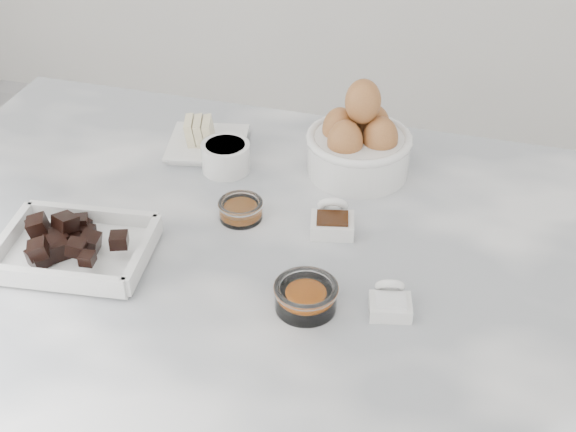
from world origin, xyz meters
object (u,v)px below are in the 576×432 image
object	(u,v)px
sugar_ramekin	(226,156)
zest_bowl	(306,295)
chocolate_dish	(75,245)
honey_bowl	(241,209)
salt_spoon	(390,301)
butter_plate	(206,140)
egg_bowl	(359,143)
vanilla_spoon	(332,220)

from	to	relation	value
sugar_ramekin	zest_bowl	world-z (taller)	sugar_ramekin
chocolate_dish	honey_bowl	bearing A→B (deg)	39.19
zest_bowl	chocolate_dish	bearing A→B (deg)	178.33
honey_bowl	zest_bowl	bearing A→B (deg)	-48.72
chocolate_dish	salt_spoon	world-z (taller)	chocolate_dish
butter_plate	honey_bowl	world-z (taller)	butter_plate
egg_bowl	salt_spoon	size ratio (longest dim) A/B	2.30
salt_spoon	zest_bowl	bearing A→B (deg)	-166.23
butter_plate	sugar_ramekin	bearing A→B (deg)	-44.12
honey_bowl	salt_spoon	xyz separation A→B (m)	(0.25, -0.14, -0.00)
chocolate_dish	egg_bowl	world-z (taller)	egg_bowl
butter_plate	salt_spoon	distance (m)	0.48
egg_bowl	zest_bowl	size ratio (longest dim) A/B	2.01
sugar_ramekin	salt_spoon	world-z (taller)	sugar_ramekin
zest_bowl	butter_plate	bearing A→B (deg)	128.07
egg_bowl	zest_bowl	world-z (taller)	egg_bowl
butter_plate	salt_spoon	xyz separation A→B (m)	(0.37, -0.31, -0.00)
sugar_ramekin	zest_bowl	distance (m)	0.35
honey_bowl	salt_spoon	world-z (taller)	salt_spoon
butter_plate	zest_bowl	bearing A→B (deg)	-51.93
sugar_ramekin	egg_bowl	size ratio (longest dim) A/B	0.46
chocolate_dish	honey_bowl	xyz separation A→B (m)	(0.19, 0.15, -0.01)
honey_bowl	salt_spoon	distance (m)	0.28
sugar_ramekin	salt_spoon	xyz separation A→B (m)	(0.31, -0.26, -0.01)
salt_spoon	sugar_ramekin	bearing A→B (deg)	140.55
honey_bowl	vanilla_spoon	world-z (taller)	vanilla_spoon
zest_bowl	vanilla_spoon	size ratio (longest dim) A/B	0.99
chocolate_dish	salt_spoon	bearing A→B (deg)	2.09
vanilla_spoon	sugar_ramekin	bearing A→B (deg)	151.60
zest_bowl	salt_spoon	bearing A→B (deg)	13.77
chocolate_dish	sugar_ramekin	distance (m)	0.30
egg_bowl	chocolate_dish	bearing A→B (deg)	-135.07
chocolate_dish	vanilla_spoon	world-z (taller)	chocolate_dish
butter_plate	sugar_ramekin	size ratio (longest dim) A/B	1.92
salt_spoon	butter_plate	bearing A→B (deg)	139.82
butter_plate	vanilla_spoon	size ratio (longest dim) A/B	1.76
vanilla_spoon	salt_spoon	bearing A→B (deg)	-53.17
egg_bowl	salt_spoon	xyz separation A→B (m)	(0.11, -0.31, -0.04)
sugar_ramekin	vanilla_spoon	size ratio (longest dim) A/B	0.92
butter_plate	salt_spoon	world-z (taller)	butter_plate
sugar_ramekin	honey_bowl	size ratio (longest dim) A/B	1.17
chocolate_dish	zest_bowl	distance (m)	0.33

